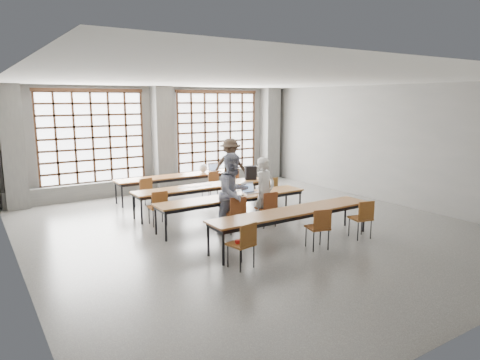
# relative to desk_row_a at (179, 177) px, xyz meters

# --- Properties ---
(floor) EXTENTS (11.00, 11.00, 0.00)m
(floor) POSITION_rel_desk_row_a_xyz_m (0.06, -3.89, -0.66)
(floor) COLOR #4F4F4D
(floor) RESTS_ON ground
(ceiling) EXTENTS (11.00, 11.00, 0.00)m
(ceiling) POSITION_rel_desk_row_a_xyz_m (0.06, -3.89, 2.84)
(ceiling) COLOR silver
(ceiling) RESTS_ON floor
(wall_back) EXTENTS (10.00, 0.00, 10.00)m
(wall_back) POSITION_rel_desk_row_a_xyz_m (0.06, 1.61, 1.09)
(wall_back) COLOR slate
(wall_back) RESTS_ON floor
(wall_left) EXTENTS (0.00, 11.00, 11.00)m
(wall_left) POSITION_rel_desk_row_a_xyz_m (-4.94, -3.89, 1.09)
(wall_left) COLOR slate
(wall_left) RESTS_ON floor
(wall_right) EXTENTS (0.00, 11.00, 11.00)m
(wall_right) POSITION_rel_desk_row_a_xyz_m (5.06, -3.89, 1.09)
(wall_right) COLOR slate
(wall_right) RESTS_ON floor
(column_left) EXTENTS (0.60, 0.55, 3.50)m
(column_left) POSITION_rel_desk_row_a_xyz_m (-4.44, 1.33, 1.09)
(column_left) COLOR #50504D
(column_left) RESTS_ON floor
(column_mid) EXTENTS (0.60, 0.55, 3.50)m
(column_mid) POSITION_rel_desk_row_a_xyz_m (0.06, 1.33, 1.09)
(column_mid) COLOR #50504D
(column_mid) RESTS_ON floor
(column_right) EXTENTS (0.60, 0.55, 3.50)m
(column_right) POSITION_rel_desk_row_a_xyz_m (4.56, 1.33, 1.09)
(column_right) COLOR #50504D
(column_right) RESTS_ON floor
(window_left) EXTENTS (3.32, 0.12, 3.00)m
(window_left) POSITION_rel_desk_row_a_xyz_m (-2.19, 1.53, 1.24)
(window_left) COLOR white
(window_left) RESTS_ON wall_back
(window_right) EXTENTS (3.32, 0.12, 3.00)m
(window_right) POSITION_rel_desk_row_a_xyz_m (2.31, 1.53, 1.24)
(window_right) COLOR white
(window_right) RESTS_ON wall_back
(sill_ledge) EXTENTS (9.80, 0.35, 0.50)m
(sill_ledge) POSITION_rel_desk_row_a_xyz_m (0.06, 1.41, -0.41)
(sill_ledge) COLOR #50504D
(sill_ledge) RESTS_ON floor
(desk_row_a) EXTENTS (4.00, 0.70, 0.73)m
(desk_row_a) POSITION_rel_desk_row_a_xyz_m (0.00, 0.00, 0.00)
(desk_row_a) COLOR brown
(desk_row_a) RESTS_ON floor
(desk_row_b) EXTENTS (4.00, 0.70, 0.73)m
(desk_row_b) POSITION_rel_desk_row_a_xyz_m (-0.12, -1.88, 0.00)
(desk_row_b) COLOR brown
(desk_row_b) RESTS_ON floor
(desk_row_c) EXTENTS (4.00, 0.70, 0.73)m
(desk_row_c) POSITION_rel_desk_row_a_xyz_m (-0.14, -3.44, 0.00)
(desk_row_c) COLOR brown
(desk_row_c) RESTS_ON floor
(desk_row_d) EXTENTS (4.00, 0.70, 0.73)m
(desk_row_d) POSITION_rel_desk_row_a_xyz_m (0.20, -5.31, 0.00)
(desk_row_d) COLOR brown
(desk_row_d) RESTS_ON floor
(chair_back_left) EXTENTS (0.49, 0.49, 0.88)m
(chair_back_left) POSITION_rel_desk_row_a_xyz_m (-1.39, -0.63, -0.13)
(chair_back_left) COLOR brown
(chair_back_left) RESTS_ON floor
(chair_back_mid) EXTENTS (0.48, 0.49, 0.88)m
(chair_back_mid) POSITION_rel_desk_row_a_xyz_m (0.81, -0.63, -0.13)
(chair_back_mid) COLOR brown
(chair_back_mid) RESTS_ON floor
(chair_back_right) EXTENTS (0.50, 0.50, 0.88)m
(chair_back_right) POSITION_rel_desk_row_a_xyz_m (1.58, -0.63, -0.13)
(chair_back_right) COLOR brown
(chair_back_right) RESTS_ON floor
(chair_mid_left) EXTENTS (0.45, 0.45, 0.88)m
(chair_mid_left) POSITION_rel_desk_row_a_xyz_m (-1.72, -2.51, -0.13)
(chair_mid_left) COLOR brown
(chair_mid_left) RESTS_ON floor
(chair_mid_centre) EXTENTS (0.53, 0.53, 0.88)m
(chair_mid_centre) POSITION_rel_desk_row_a_xyz_m (0.26, -2.51, -0.13)
(chair_mid_centre) COLOR brown
(chair_mid_centre) RESTS_ON floor
(chair_mid_right) EXTENTS (0.43, 0.44, 0.88)m
(chair_mid_right) POSITION_rel_desk_row_a_xyz_m (1.68, -2.51, -0.13)
(chair_mid_right) COLOR brown
(chair_mid_right) RESTS_ON floor
(chair_front_left) EXTENTS (0.48, 0.48, 0.88)m
(chair_front_left) POSITION_rel_desk_row_a_xyz_m (-0.45, -4.06, -0.13)
(chair_front_left) COLOR brown
(chair_front_left) RESTS_ON floor
(chair_front_right) EXTENTS (0.43, 0.44, 0.88)m
(chair_front_right) POSITION_rel_desk_row_a_xyz_m (0.46, -4.07, -0.13)
(chair_front_right) COLOR brown
(chair_front_right) RESTS_ON floor
(chair_near_left) EXTENTS (0.48, 0.49, 0.88)m
(chair_near_left) POSITION_rel_desk_row_a_xyz_m (-1.48, -5.94, -0.13)
(chair_near_left) COLOR brown
(chair_near_left) RESTS_ON floor
(chair_near_mid) EXTENTS (0.51, 0.52, 0.88)m
(chair_near_mid) POSITION_rel_desk_row_a_xyz_m (0.38, -5.94, -0.13)
(chair_near_mid) COLOR brown
(chair_near_mid) RESTS_ON floor
(chair_near_right) EXTENTS (0.50, 0.51, 0.88)m
(chair_near_right) POSITION_rel_desk_row_a_xyz_m (1.69, -5.94, -0.13)
(chair_near_right) COLOR brown
(chair_near_right) RESTS_ON floor
(student_male) EXTENTS (0.70, 0.56, 1.70)m
(student_male) POSITION_rel_desk_row_a_xyz_m (0.46, -3.94, 0.18)
(student_male) COLOR silver
(student_male) RESTS_ON floor
(student_female) EXTENTS (1.04, 0.88, 1.87)m
(student_female) POSITION_rel_desk_row_a_xyz_m (-0.44, -3.94, 0.27)
(student_female) COLOR #191F4B
(student_female) RESTS_ON floor
(student_back) EXTENTS (1.32, 0.97, 1.84)m
(student_back) POSITION_rel_desk_row_a_xyz_m (1.60, -0.50, 0.26)
(student_back) COLOR black
(student_back) RESTS_ON floor
(laptop_front) EXTENTS (0.37, 0.32, 0.26)m
(laptop_front) POSITION_rel_desk_row_a_xyz_m (0.41, -3.33, 0.13)
(laptop_front) COLOR silver
(laptop_front) RESTS_ON desk_row_c
(laptop_back) EXTENTS (0.37, 0.32, 0.26)m
(laptop_back) POSITION_rel_desk_row_a_xyz_m (1.35, 0.11, 0.13)
(laptop_back) COLOR silver
(laptop_back) RESTS_ON desk_row_a
(mouse) EXTENTS (0.11, 0.08, 0.04)m
(mouse) POSITION_rel_desk_row_a_xyz_m (0.81, -3.46, 0.08)
(mouse) COLOR silver
(mouse) RESTS_ON desk_row_c
(green_box) EXTENTS (0.27, 0.17, 0.09)m
(green_box) POSITION_rel_desk_row_a_xyz_m (-0.19, -3.36, 0.11)
(green_box) COLOR #37902F
(green_box) RESTS_ON desk_row_c
(phone) EXTENTS (0.14, 0.10, 0.01)m
(phone) POSITION_rel_desk_row_a_xyz_m (0.04, -3.54, 0.07)
(phone) COLOR black
(phone) RESTS_ON desk_row_c
(paper_sheet_a) EXTENTS (0.35, 0.30, 0.00)m
(paper_sheet_a) POSITION_rel_desk_row_a_xyz_m (-0.72, -1.83, 0.07)
(paper_sheet_a) COLOR silver
(paper_sheet_a) RESTS_ON desk_row_b
(paper_sheet_b) EXTENTS (0.31, 0.22, 0.00)m
(paper_sheet_b) POSITION_rel_desk_row_a_xyz_m (-0.42, -1.93, 0.07)
(paper_sheet_b) COLOR white
(paper_sheet_b) RESTS_ON desk_row_b
(paper_sheet_c) EXTENTS (0.35, 0.29, 0.00)m
(paper_sheet_c) POSITION_rel_desk_row_a_xyz_m (-0.02, -1.88, 0.07)
(paper_sheet_c) COLOR white
(paper_sheet_c) RESTS_ON desk_row_b
(backpack) EXTENTS (0.37, 0.30, 0.40)m
(backpack) POSITION_rel_desk_row_a_xyz_m (1.48, -1.83, 0.27)
(backpack) COLOR black
(backpack) RESTS_ON desk_row_b
(plastic_bag) EXTENTS (0.29, 0.25, 0.29)m
(plastic_bag) POSITION_rel_desk_row_a_xyz_m (0.90, 0.05, 0.21)
(plastic_bag) COLOR silver
(plastic_bag) RESTS_ON desk_row_a
(red_pouch) EXTENTS (0.21, 0.12, 0.06)m
(red_pouch) POSITION_rel_desk_row_a_xyz_m (-1.50, -5.86, -0.16)
(red_pouch) COLOR #AD1915
(red_pouch) RESTS_ON chair_near_left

